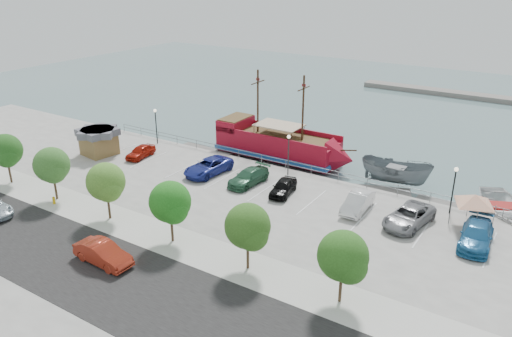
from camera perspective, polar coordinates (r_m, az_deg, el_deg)
The scene contains 32 objects.
ground at distance 46.57m, azimuth -0.29°, elevation -4.45°, with size 160.00×160.00×0.00m, color slate.
land_slab at distance 33.54m, azimuth -21.14°, elevation -17.14°, with size 100.00×58.00×1.20m, color gray.
street at distance 35.57m, azimuth -14.79°, elevation -12.57°, with size 100.00×8.00×0.04m, color black.
sidewalk at distance 39.10m, azimuth -8.37°, elevation -8.59°, with size 100.00×4.00×0.05m, color beige.
seawall_railing at distance 52.10m, azimuth 4.37°, elevation 0.29°, with size 50.00×0.06×1.00m.
far_shore at distance 93.12m, azimuth 24.20°, elevation 7.48°, with size 40.00×3.00×0.80m, color gray.
pirate_ship at distance 56.89m, azimuth 3.52°, elevation 2.49°, with size 16.85×4.78×10.60m.
patrol_boat at distance 52.06m, azimuth 15.66°, elevation -0.68°, with size 2.71×7.20×2.79m, color slate.
speedboat at distance 49.53m, azimuth 26.28°, elevation -4.21°, with size 5.44×7.62×1.58m, color white.
dock_west at distance 60.39m, azimuth -5.91°, elevation 2.00°, with size 6.95×1.98×0.40m, color slate.
dock_mid at distance 50.77m, azimuth 13.48°, elevation -2.52°, with size 6.75×1.93×0.39m, color gray.
dock_east at distance 49.15m, azimuth 22.01°, elevation -4.41°, with size 7.67×2.19×0.44m, color slate.
shed at distance 58.99m, azimuth -17.54°, elevation 3.04°, with size 4.18×4.18×3.00m.
canopy_tent at distance 43.82m, azimuth 23.79°, elevation -2.75°, with size 5.11×5.11×3.22m.
street_sedan at distance 37.75m, azimuth -17.10°, elevation -9.25°, with size 1.67×4.78×1.57m, color #A52B19.
fire_hydrant at distance 48.26m, azimuth -22.10°, elevation -3.36°, with size 0.26×0.26×0.74m.
lamp_post_left at distance 60.48m, azimuth -11.39°, elevation 5.44°, with size 0.36×0.36×4.28m.
lamp_post_mid at distance 50.18m, azimuth 3.74°, elevation 2.39°, with size 0.36×0.36×4.28m.
lamp_post_right at distance 45.26m, azimuth 21.72°, elevation -1.45°, with size 0.36×0.36×4.28m.
tree_a at distance 53.61m, azimuth -26.69°, elevation 1.72°, with size 3.30×3.20×5.00m.
tree_b at distance 47.96m, azimuth -22.27°, elevation 0.23°, with size 3.30×3.20×5.00m.
tree_c at distance 42.70m, azimuth -16.72°, elevation -1.65°, with size 3.30×3.20×5.00m.
tree_d at distance 38.02m, azimuth -9.69°, elevation -3.99°, with size 3.30×3.20×5.00m.
tree_e at distance 34.13m, azimuth -0.83°, elevation -6.84°, with size 3.30×3.20×5.00m.
tree_f at distance 31.35m, azimuth 10.08°, elevation -10.07°, with size 3.30×3.20×5.00m.
parked_car_a at distance 57.02m, azimuth -13.06°, elevation 1.89°, with size 1.62×4.02×1.37m, color #A11709.
parked_car_c at distance 51.29m, azimuth -5.47°, elevation 0.21°, with size 2.63×5.69×1.58m, color navy.
parked_car_d at distance 48.71m, azimuth -0.87°, elevation -0.98°, with size 2.06×5.05×1.47m, color #2B5C3E.
parked_car_e at distance 46.61m, azimuth 3.13°, elevation -2.13°, with size 1.69×4.20×1.43m, color black.
parked_car_f at distance 44.32m, azimuth 11.54°, elevation -3.81°, with size 1.66×4.76×1.57m, color silver.
parked_car_g at distance 42.98m, azimuth 17.08°, elevation -5.25°, with size 2.59×5.62×1.56m, color gray.
parked_car_h at distance 41.84m, azimuth 23.87°, elevation -6.99°, with size 2.26×5.55×1.61m, color #1F5F93.
Camera 1 is at (22.67, -34.97, 19.79)m, focal length 35.00 mm.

